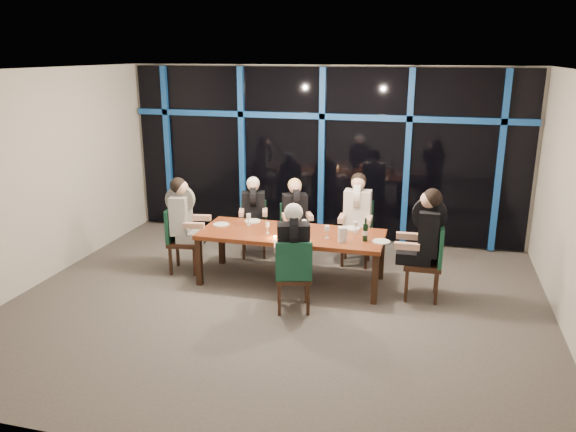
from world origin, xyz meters
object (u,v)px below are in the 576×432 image
Objects in this scene: chair_far_left at (254,225)px; diner_end_left at (183,211)px; chair_far_right at (357,229)px; wine_bottle at (365,232)px; chair_end_right at (430,258)px; diner_far_left at (253,205)px; diner_far_right at (357,206)px; diner_end_right at (425,228)px; diner_near_mid at (293,241)px; dining_table at (292,237)px; diner_far_mid at (295,208)px; chair_far_mid at (294,229)px; chair_end_left at (179,236)px; water_pitcher at (342,235)px; chair_near_mid at (293,272)px.

diner_end_left reaches higher than chair_far_left.
wine_bottle is at bearing -77.84° from chair_far_right.
chair_end_right reaches higher than chair_far_right.
chair_far_left is 0.36m from diner_far_left.
diner_end_left is 3.04× the size of wine_bottle.
diner_far_right is 1.00× the size of diner_end_left.
diner_end_right reaches higher than wine_bottle.
diner_near_mid is at bearing -136.38° from wine_bottle.
diner_end_right reaches higher than dining_table.
chair_end_right is at bearing -48.37° from diner_far_mid.
diner_far_mid is 0.92× the size of diner_end_left.
diner_far_left is 0.90× the size of diner_far_right.
diner_far_mid reaches higher than chair_far_left.
wine_bottle reaches higher than chair_far_right.
chair_far_right is at bearing -17.46° from chair_far_mid.
diner_far_right is at bearing 50.18° from dining_table.
chair_far_left is 0.88× the size of diner_end_right.
dining_table is 1.31m from chair_far_right.
diner_far_right reaches higher than dining_table.
diner_far_left reaches higher than wine_bottle.
chair_end_right is at bearing -99.76° from chair_end_left.
diner_far_mid is 4.32× the size of water_pitcher.
chair_near_mid is at bearing -100.60° from chair_far_mid.
chair_far_left is 2.25m from wine_bottle.
chair_far_mid is 0.92× the size of chair_far_right.
chair_far_right is 1.02m from diner_far_mid.
chair_near_mid is at bearing -123.77° from chair_end_left.
diner_end_left is 2.71m from wine_bottle.
diner_end_right is at bearing 1.55° from wine_bottle.
diner_near_mid is (0.44, -1.79, 0.43)m from chair_far_mid.
chair_far_left is 1.00× the size of diner_far_mid.
wine_bottle is at bearing -100.56° from chair_end_left.
diner_far_right reaches higher than chair_far_left.
chair_far_right is at bearing -14.94° from chair_far_left.
chair_end_left is 0.40m from diner_end_left.
diner_end_left is (0.08, 0.01, 0.39)m from chair_end_left.
dining_table is 2.64× the size of chair_far_right.
chair_end_left is at bearing -160.53° from water_pitcher.
diner_end_right is (1.04, -1.03, 0.05)m from diner_far_right.
chair_end_left is at bearing -159.81° from diner_far_right.
chair_far_right reaches higher than dining_table.
water_pitcher is (0.51, 0.65, -0.08)m from diner_near_mid.
chair_end_left is 2.74m from diner_far_right.
dining_table is 1.93m from chair_end_right.
chair_end_left is at bearing -179.62° from dining_table.
diner_far_right is at bearing -77.88° from chair_end_left.
diner_far_left is (-1.13, 1.86, 0.30)m from chair_near_mid.
wine_bottle is (-0.78, -0.02, -0.12)m from diner_end_right.
chair_end_right is 5.06× the size of water_pitcher.
diner_near_mid is at bearing -64.86° from diner_end_right.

